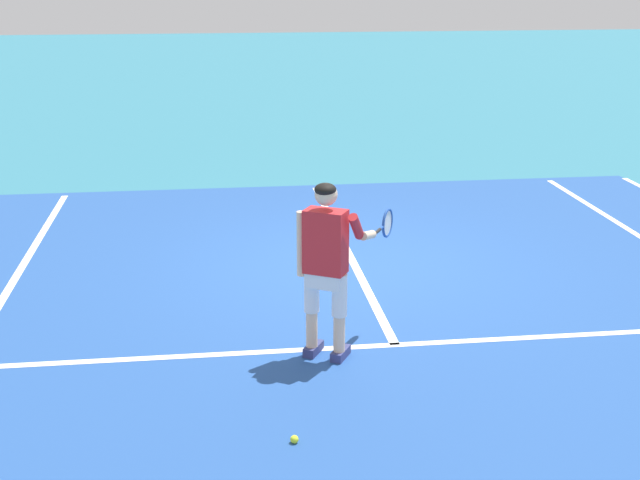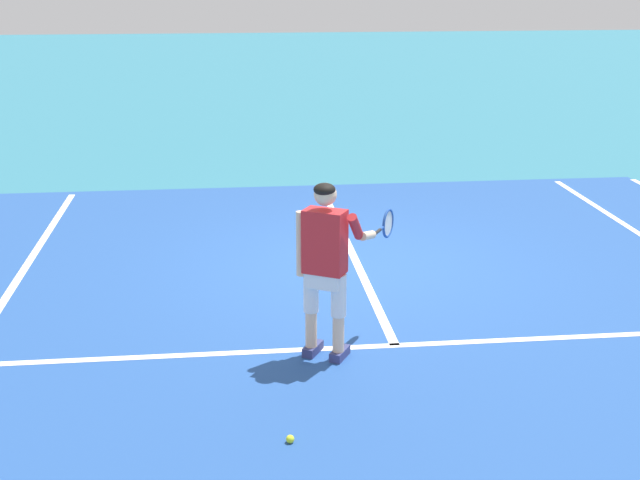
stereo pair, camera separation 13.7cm
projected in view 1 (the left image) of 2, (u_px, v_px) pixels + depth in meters
The scene contains 7 objects.
ground_plane at pixel (355, 265), 10.82m from camera, with size 80.00×80.00×0.00m, color teal.
court_inner_surface at pixel (369, 293), 9.89m from camera, with size 10.98×10.33×0.00m, color #234C93.
line_service at pixel (395, 345), 8.54m from camera, with size 8.23×0.10×0.01m, color white.
line_centre_service at pixel (345, 246), 11.56m from camera, with size 0.10×6.40×0.01m, color white.
tennis_player at pixel (327, 258), 8.00m from camera, with size 1.04×0.91×1.71m.
tennis_ball_near_feet at pixel (294, 439), 6.78m from camera, with size 0.07×0.07×0.07m, color #CCE02D.
tennis_ball_by_baseline at pixel (338, 336), 8.67m from camera, with size 0.07×0.07×0.07m, color #CCE02D.
Camera 1 is at (-1.73, -10.08, 3.57)m, focal length 48.64 mm.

